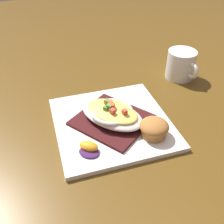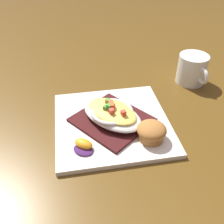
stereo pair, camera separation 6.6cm
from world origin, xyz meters
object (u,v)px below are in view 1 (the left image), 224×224
gratin_dish (112,113)px  coffee_mug (181,66)px  muffin (154,128)px  square_plate (112,123)px  orange_garnish (89,148)px

gratin_dish → coffee_mug: bearing=-61.1°
gratin_dish → muffin: bearing=-136.4°
muffin → square_plate: bearing=43.6°
muffin → orange_garnish: muffin is taller
muffin → orange_garnish: size_ratio=1.07×
muffin → orange_garnish: bearing=89.9°
orange_garnish → coffee_mug: 0.45m
gratin_dish → muffin: (-0.08, -0.08, -0.00)m
muffin → coffee_mug: size_ratio=0.57×
square_plate → orange_garnish: size_ratio=4.48×
square_plate → gratin_dish: gratin_dish is taller
coffee_mug → square_plate: bearing=118.9°
square_plate → muffin: 0.12m
orange_garnish → gratin_dish: bearing=-45.4°
orange_garnish → coffee_mug: coffee_mug is taller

